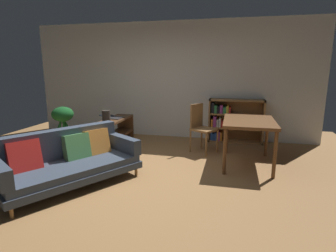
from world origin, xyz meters
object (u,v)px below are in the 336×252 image
Objects in this scene: desk_speaker at (106,116)px; dining_table at (249,125)px; dining_chair_near at (201,126)px; fabric_couch at (68,159)px; bookshelf at (232,120)px; media_console at (115,134)px; open_laptop at (113,117)px; potted_floor_plant at (63,123)px.

desk_speaker is 0.18× the size of dining_table.
fabric_couch is at bearing -130.70° from dining_chair_near.
bookshelf is (2.38, 1.39, -0.25)m from desk_speaker.
desk_speaker is 1.87m from dining_chair_near.
dining_table is at bearing -32.19° from dining_chair_near.
media_console is at bearing 171.73° from dining_table.
open_laptop is at bearing -157.10° from bookshelf.
open_laptop is at bearing 170.42° from dining_table.
potted_floor_plant is 2.81m from dining_chair_near.
fabric_couch is 4.30× the size of open_laptop.
desk_speaker reaches higher than media_console.
potted_floor_plant reaches higher than dining_table.
fabric_couch is 1.55m from desk_speaker.
open_laptop is 0.40× the size of bookshelf.
potted_floor_plant is at bearing -157.46° from bookshelf.
fabric_couch is 2.36× the size of potted_floor_plant.
potted_floor_plant reaches higher than media_console.
potted_floor_plant is at bearing -158.39° from open_laptop.
open_laptop is (-0.07, 0.07, 0.34)m from media_console.
dining_table reaches higher than open_laptop.
bookshelf is at bearing 22.90° from open_laptop.
potted_floor_plant is 0.74× the size of dining_table.
desk_speaker is 0.99m from potted_floor_plant.
fabric_couch is at bearing -87.83° from media_console.
fabric_couch is 1.90m from open_laptop.
bookshelf is (0.58, 0.93, -0.04)m from dining_chair_near.
fabric_couch is 2.60m from dining_chair_near.
bookshelf is (2.27, 2.89, 0.13)m from fabric_couch.
desk_speaker reaches higher than dining_table.
dining_table is at bearing -1.35° from potted_floor_plant.
bookshelf is at bearing 101.17° from dining_table.
dining_chair_near is at bearing 2.90° from open_laptop.
bookshelf reaches higher than media_console.
dining_chair_near is (1.76, 0.17, 0.22)m from media_console.
dining_chair_near is at bearing 147.81° from dining_table.
open_laptop is 1.01m from potted_floor_plant.
dining_chair_near is at bearing -122.11° from bookshelf.
potted_floor_plant is at bearing -170.49° from dining_chair_near.
dining_table is 1.05m from dining_chair_near.
open_laptop is 2.23× the size of desk_speaker.
fabric_couch is 1.80m from media_console.
desk_speaker is 2.67m from dining_table.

